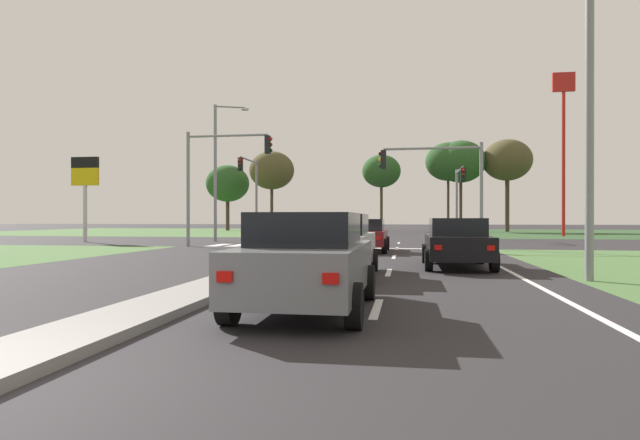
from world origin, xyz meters
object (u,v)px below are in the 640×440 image
traffic_signal_far_left (251,183)px  traffic_signal_near_left (217,168)px  street_lamp_near (583,45)px  street_lamp_second (218,165)px  treeline_sixth (507,160)px  treeline_second (272,171)px  treeline_fifth (461,162)px  fastfood_pole_sign (563,119)px  car_red_third (329,230)px  traffic_signal_near_right (441,175)px  car_maroon_second (366,235)px  treeline_fourth (448,162)px  car_grey_fourth (308,261)px  traffic_signal_far_right (459,189)px  car_silver_fifth (335,245)px  car_navy_near (336,226)px  car_black_sixth (457,242)px  treeline_near (228,184)px  treeline_third (381,171)px  fuel_price_totem (85,180)px  pedestrian_at_median (355,222)px

traffic_signal_far_left → traffic_signal_near_left: bearing=-82.1°
street_lamp_near → street_lamp_second: size_ratio=1.16×
traffic_signal_near_left → treeline_sixth: bearing=59.2°
treeline_second → treeline_fifth: (21.71, 1.09, 0.77)m
fastfood_pole_sign → car_red_third: bearing=-143.5°
treeline_sixth → fastfood_pole_sign: bearing=-82.3°
traffic_signal_near_right → street_lamp_near: bearing=-79.3°
car_red_third → street_lamp_near: street_lamp_near is taller
car_maroon_second → car_red_third: bearing=107.1°
treeline_fourth → fastfood_pole_sign: bearing=-60.3°
treeline_fourth → treeline_second: bearing=-176.1°
car_grey_fourth → traffic_signal_far_right: traffic_signal_far_right is taller
car_red_third → car_silver_fifth: car_silver_fifth is taller
treeline_sixth → car_navy_near: bearing=-140.8°
car_black_sixth → car_navy_near: bearing=104.1°
street_lamp_near → treeline_near: size_ratio=1.27×
traffic_signal_far_right → treeline_third: bearing=104.7°
car_maroon_second → treeline_fourth: (6.45, 38.39, 7.20)m
street_lamp_second → fuel_price_totem: street_lamp_second is taller
car_grey_fourth → treeline_fourth: (6.22, 54.10, 7.14)m
car_grey_fourth → traffic_signal_near_right: (3.26, 18.71, 2.85)m
car_black_sixth → treeline_third: bearing=95.5°
street_lamp_second → treeline_sixth: 37.36m
treeline_third → treeline_sixth: (14.06, -1.16, 0.92)m
traffic_signal_far_left → traffic_signal_near_left: 11.81m
car_black_sixth → street_lamp_near: bearing=-48.7°
treeline_fifth → fastfood_pole_sign: bearing=-64.0°
traffic_signal_far_left → traffic_signal_near_left: (1.63, -11.69, 0.05)m
car_maroon_second → street_lamp_near: 13.01m
pedestrian_at_median → treeline_second: size_ratio=0.19×
street_lamp_second → traffic_signal_far_left: bearing=84.6°
street_lamp_second → car_grey_fourth: bearing=-67.0°
car_maroon_second → pedestrian_at_median: 19.58m
car_silver_fifth → street_lamp_near: bearing=0.4°
treeline_second → traffic_signal_far_left: bearing=-79.6°
traffic_signal_far_left → car_navy_near: bearing=60.6°
traffic_signal_near_left → treeline_third: bearing=79.2°
treeline_near → treeline_fourth: bearing=-2.6°
street_lamp_second → car_black_sixth: bearing=-50.3°
traffic_signal_near_right → treeline_sixth: size_ratio=0.51×
car_red_third → street_lamp_near: 23.24m
car_silver_fifth → treeline_sixth: 50.88m
traffic_signal_far_left → traffic_signal_far_right: bearing=-1.3°
car_grey_fourth → traffic_signal_far_left: bearing=108.2°
car_navy_near → street_lamp_near: 36.34m
traffic_signal_near_left → fastfood_pole_sign: bearing=42.0°
pedestrian_at_median → treeline_fifth: bearing=130.9°
treeline_fourth → treeline_sixth: 6.43m
pedestrian_at_median → fuel_price_totem: fuel_price_totem is taller
street_lamp_near → treeline_second: bearing=112.8°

